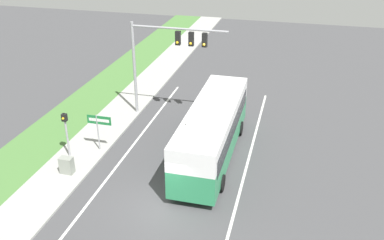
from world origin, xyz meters
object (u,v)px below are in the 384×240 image
at_px(pedestrian_signal, 66,128).
at_px(signal_gantry, 165,50).
at_px(utility_cabinet, 67,165).
at_px(bus, 212,128).
at_px(street_sign, 99,125).

bearing_deg(pedestrian_signal, signal_gantry, 60.20).
bearing_deg(signal_gantry, utility_cabinet, -109.93).
height_order(bus, signal_gantry, signal_gantry).
bearing_deg(street_sign, signal_gantry, 67.25).
bearing_deg(signal_gantry, pedestrian_signal, -119.80).
relative_size(pedestrian_signal, utility_cabinet, 2.96).
distance_m(bus, street_sign, 6.71).
xyz_separation_m(bus, utility_cabinet, (-7.32, -3.86, -1.30)).
relative_size(signal_gantry, street_sign, 2.70).
relative_size(bus, pedestrian_signal, 3.61).
bearing_deg(street_sign, bus, 9.06).
relative_size(signal_gantry, utility_cabinet, 6.86).
relative_size(bus, utility_cabinet, 10.67).
distance_m(pedestrian_signal, street_sign, 1.88).
xyz_separation_m(bus, signal_gantry, (-4.26, 4.59, 2.96)).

